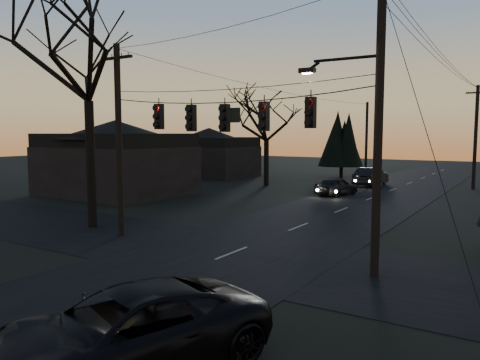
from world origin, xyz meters
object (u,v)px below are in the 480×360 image
Objects in this scene: utility_pole_right at (374,277)px; sedan_oncoming_a at (337,186)px; utility_pole_far_r at (473,189)px; utility_pole_left at (121,235)px; suv_near at (126,332)px; sedan_oncoming_b at (371,177)px; bare_tree_left at (87,49)px; utility_pole_far_l at (365,175)px.

utility_pole_right is 2.51× the size of sedan_oncoming_a.
utility_pole_right is 28.00m from utility_pole_far_r.
utility_pole_left is 1.00× the size of utility_pole_far_r.
utility_pole_left reaches higher than sedan_oncoming_a.
sedan_oncoming_b is (-5.64, 34.66, 0.00)m from suv_near.
utility_pole_right is at bearing -2.44° from bare_tree_left.
bare_tree_left reaches higher than utility_pole_left.
bare_tree_left is at bearing 78.89° from sedan_oncoming_b.
sedan_oncoming_b is at bearing -79.18° from sedan_oncoming_a.
utility_pole_far_l is 1.40× the size of suv_near.
bare_tree_left is at bearing 177.56° from utility_pole_right.
utility_pole_left is 9.03m from bare_tree_left.
sedan_oncoming_b is (-7.94, -1.94, 0.80)m from utility_pole_far_r.
utility_pole_far_r reaches higher than suv_near.
sedan_oncoming_a is (-8.20, -9.63, 0.68)m from utility_pole_far_r.
sedan_oncoming_b is (-7.94, 26.06, 0.80)m from utility_pole_right.
sedan_oncoming_a is at bearing -79.41° from utility_pole_far_l.
sedan_oncoming_a is (-8.20, 18.37, 0.68)m from utility_pole_right.
suv_near is 27.61m from sedan_oncoming_a.
utility_pole_right is 2.07× the size of sedan_oncoming_b.
bare_tree_left is 3.10× the size of sedan_oncoming_a.
bare_tree_left is at bearing -94.25° from utility_pole_far_l.
utility_pole_right is at bearing 109.49° from sedan_oncoming_b.
sedan_oncoming_b is at bearing 120.14° from suv_near.
utility_pole_left is at bearing -112.33° from utility_pole_far_r.
suv_near is (9.20, -8.60, 0.79)m from utility_pole_left.
utility_pole_far_l is 10.59m from sedan_oncoming_b.
utility_pole_left reaches higher than suv_near.
bare_tree_left reaches higher than suv_near.
sedan_oncoming_b is (3.56, -9.94, 0.80)m from utility_pole_far_l.
utility_pole_far_l is 45.54m from suv_near.
utility_pole_far_l reaches higher than suv_near.
bare_tree_left is (-2.63, -35.40, 8.62)m from utility_pole_far_l.
utility_pole_left is 1.76× the size of sedan_oncoming_b.
utility_pole_left is (-11.50, 0.00, 0.00)m from utility_pole_right.
utility_pole_left is 36.00m from utility_pole_far_l.
bare_tree_left is 2.16× the size of suv_near.
utility_pole_right is 1.25× the size of utility_pole_far_l.
utility_pole_right is 1.75× the size of suv_near.
bare_tree_left is (-14.13, -27.40, 8.62)m from utility_pole_far_r.
utility_pole_far_l is 2.01× the size of sedan_oncoming_a.
sedan_oncoming_b is (3.56, 26.06, 0.80)m from utility_pole_left.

